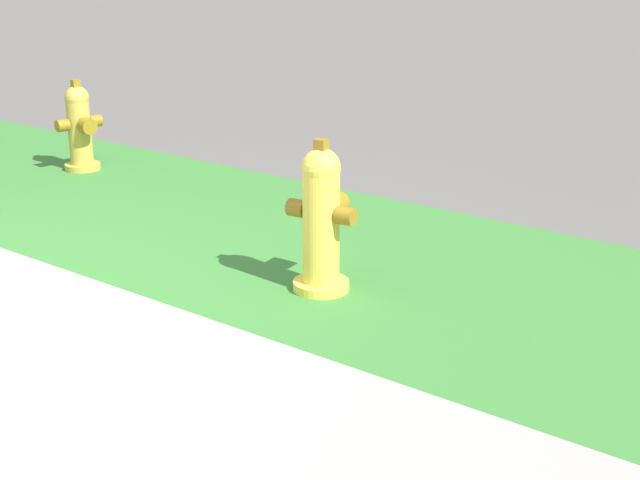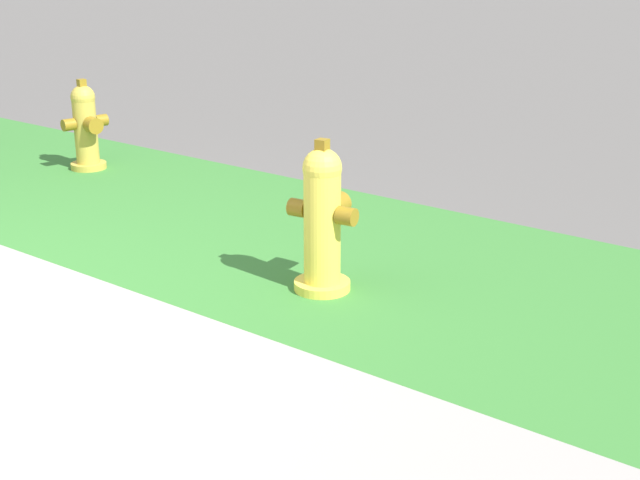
{
  "view_description": "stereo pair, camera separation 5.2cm",
  "coord_description": "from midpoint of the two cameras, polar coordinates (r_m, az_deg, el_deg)",
  "views": [
    {
      "loc": [
        3.74,
        -1.75,
        1.7
      ],
      "look_at": [
        1.45,
        1.27,
        0.4
      ],
      "focal_mm": 50.0,
      "sensor_mm": 36.0,
      "label": 1
    },
    {
      "loc": [
        3.78,
        -1.71,
        1.7
      ],
      "look_at": [
        1.45,
        1.27,
        0.4
      ],
      "focal_mm": 50.0,
      "sensor_mm": 36.0,
      "label": 2
    }
  ],
  "objects": [
    {
      "name": "grass_verge",
      "position": [
        5.61,
        -6.38,
        1.2
      ],
      "size": [
        18.0,
        2.2,
        0.01
      ],
      "primitive_type": "cube",
      "color": "#387A33",
      "rests_on": "ground"
    },
    {
      "name": "fire_hydrant_across_street",
      "position": [
        4.39,
        0.52,
        1.35
      ],
      "size": [
        0.37,
        0.34,
        0.78
      ],
      "rotation": [
        0.0,
        0.0,
        0.13
      ],
      "color": "yellow",
      "rests_on": "ground"
    },
    {
      "name": "fire_hydrant_by_grass_verge",
      "position": [
        6.99,
        -14.55,
        7.01
      ],
      "size": [
        0.33,
        0.36,
        0.69
      ],
      "rotation": [
        0.0,
        0.0,
        4.5
      ],
      "color": "gold",
      "rests_on": "ground"
    }
  ]
}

